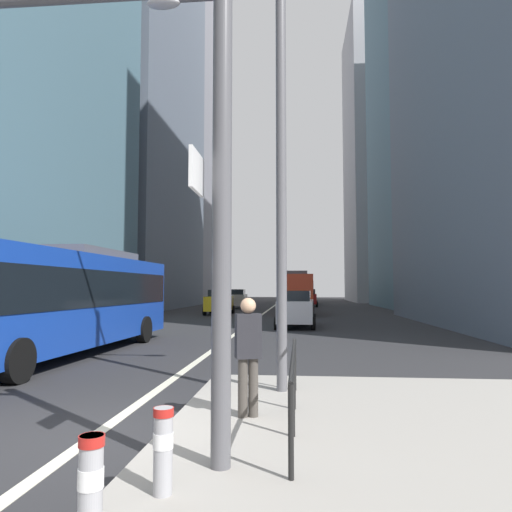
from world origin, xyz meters
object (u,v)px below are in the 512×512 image
at_px(city_bus_blue_oncoming, 62,296).
at_px(car_receding_near, 296,309).
at_px(car_receding_far, 308,298).
at_px(bollard_left, 91,485).
at_px(city_bus_red_receding, 296,291).
at_px(street_lamp_post, 281,125).
at_px(pedestrian_waiting, 248,350).
at_px(city_bus_red_distant, 303,290).
at_px(car_oncoming_far, 237,299).
at_px(car_oncoming_mid, 219,302).
at_px(traffic_signal_gantry, 32,114).
at_px(bollard_right, 163,446).

xyz_separation_m(city_bus_blue_oncoming, car_receding_near, (7.06, 11.22, -0.85)).
xyz_separation_m(car_receding_far, bollard_left, (-2.61, -49.07, -0.38)).
bearing_deg(bollard_left, car_receding_far, 86.95).
height_order(city_bus_red_receding, car_receding_far, city_bus_red_receding).
xyz_separation_m(street_lamp_post, pedestrian_waiting, (-0.45, -1.83, -4.13)).
bearing_deg(city_bus_red_distant, car_oncoming_far, -115.59).
height_order(city_bus_blue_oncoming, pedestrian_waiting, city_bus_blue_oncoming).
height_order(car_oncoming_mid, traffic_signal_gantry, traffic_signal_gantry).
relative_size(bollard_right, pedestrian_waiting, 0.45).
distance_m(city_bus_blue_oncoming, city_bus_red_distant, 48.64).
relative_size(traffic_signal_gantry, bollard_left, 8.15).
distance_m(car_oncoming_mid, car_receding_near, 13.06).
bearing_deg(street_lamp_post, car_receding_near, 89.39).
bearing_deg(city_bus_red_distant, car_receding_far, -86.54).
distance_m(car_receding_near, bollard_left, 21.50).
xyz_separation_m(car_receding_near, bollard_left, (-1.41, -21.45, -0.38)).
relative_size(city_bus_red_distant, car_oncoming_far, 2.40).
height_order(car_oncoming_mid, car_oncoming_far, same).
xyz_separation_m(car_oncoming_far, bollard_right, (5.05, -43.06, -0.39)).
bearing_deg(car_receding_far, street_lamp_post, -91.81).
bearing_deg(pedestrian_waiting, car_oncoming_mid, 100.58).
relative_size(street_lamp_post, bollard_left, 9.68).
bearing_deg(bollard_left, car_receding_near, 86.25).
bearing_deg(bollard_left, city_bus_red_receding, 87.90).
xyz_separation_m(city_bus_red_distant, pedestrian_waiting, (-1.27, -54.61, -0.69)).
xyz_separation_m(car_oncoming_far, street_lamp_post, (6.00, -38.53, 4.29)).
xyz_separation_m(city_bus_red_receding, car_oncoming_mid, (-6.01, -2.97, -0.85)).
distance_m(city_bus_blue_oncoming, car_oncoming_mid, 22.80).
bearing_deg(city_bus_red_receding, car_receding_near, -89.65).
relative_size(traffic_signal_gantry, street_lamp_post, 0.84).
height_order(city_bus_red_receding, car_oncoming_mid, city_bus_red_receding).
height_order(city_bus_red_receding, car_receding_near, city_bus_red_receding).
distance_m(car_oncoming_far, traffic_signal_gantry, 42.61).
height_order(city_bus_red_receding, pedestrian_waiting, city_bus_red_receding).
relative_size(city_bus_red_distant, bollard_right, 13.78).
bearing_deg(traffic_signal_gantry, car_oncoming_far, 94.33).
bearing_deg(bollard_right, city_bus_blue_oncoming, 122.59).
relative_size(car_oncoming_mid, pedestrian_waiting, 2.49).
xyz_separation_m(car_receding_far, pedestrian_waiting, (-1.82, -45.43, 0.16)).
bearing_deg(car_oncoming_far, city_bus_red_distant, 64.41).
height_order(bollard_left, bollard_right, bollard_left).
relative_size(city_bus_blue_oncoming, city_bus_red_distant, 1.10).
bearing_deg(city_bus_red_receding, street_lamp_post, -90.15).
bearing_deg(city_bus_red_distant, bollard_left, -92.02).
height_order(car_oncoming_far, traffic_signal_gantry, traffic_signal_gantry).
relative_size(car_oncoming_mid, car_oncoming_far, 0.97).
distance_m(car_oncoming_far, bollard_left, 44.26).
height_order(city_bus_red_distant, car_oncoming_mid, city_bus_red_distant).
bearing_deg(traffic_signal_gantry, bollard_right, -20.63).
xyz_separation_m(car_oncoming_mid, car_receding_far, (7.30, 16.08, -0.00)).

